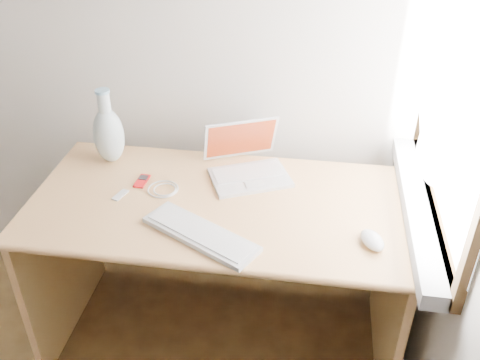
# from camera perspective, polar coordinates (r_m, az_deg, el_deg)

# --- Properties ---
(back_wall) EXTENTS (3.50, 0.04, 2.60)m
(back_wall) POSITION_cam_1_polar(r_m,az_deg,el_deg) (2.52, -23.63, 16.56)
(back_wall) COLOR white
(back_wall) RESTS_ON floor
(window) EXTENTS (0.11, 0.99, 1.10)m
(window) POSITION_cam_1_polar(r_m,az_deg,el_deg) (1.79, 21.99, 10.08)
(window) COLOR white
(window) RESTS_ON right_wall
(desk) EXTENTS (1.41, 0.71, 0.75)m
(desk) POSITION_cam_1_polar(r_m,az_deg,el_deg) (2.21, -1.89, -5.54)
(desk) COLOR #DAB36A
(desk) RESTS_ON floor
(laptop) EXTENTS (0.36, 0.36, 0.21)m
(laptop) POSITION_cam_1_polar(r_m,az_deg,el_deg) (2.14, 1.24, 1.75)
(laptop) COLOR silver
(laptop) RESTS_ON desk
(external_keyboard) EXTENTS (0.44, 0.32, 0.02)m
(external_keyboard) POSITION_cam_1_polar(r_m,az_deg,el_deg) (1.84, -4.23, -5.75)
(external_keyboard) COLOR silver
(external_keyboard) RESTS_ON desk
(mouse) EXTENTS (0.11, 0.13, 0.04)m
(mouse) POSITION_cam_1_polar(r_m,az_deg,el_deg) (1.85, 13.93, -6.24)
(mouse) COLOR silver
(mouse) RESTS_ON desk
(ipod) EXTENTS (0.05, 0.09, 0.01)m
(ipod) POSITION_cam_1_polar(r_m,az_deg,el_deg) (2.15, -10.43, -0.11)
(ipod) COLOR #AA0B0F
(ipod) RESTS_ON desk
(cable_coil) EXTENTS (0.15, 0.15, 0.01)m
(cable_coil) POSITION_cam_1_polar(r_m,az_deg,el_deg) (2.09, -8.21, -0.96)
(cable_coil) COLOR silver
(cable_coil) RESTS_ON desk
(remote) EXTENTS (0.05, 0.08, 0.01)m
(remote) POSITION_cam_1_polar(r_m,az_deg,el_deg) (2.09, -12.65, -1.57)
(remote) COLOR silver
(remote) RESTS_ON desk
(vase) EXTENTS (0.13, 0.13, 0.32)m
(vase) POSITION_cam_1_polar(r_m,az_deg,el_deg) (2.25, -13.84, 4.85)
(vase) COLOR silver
(vase) RESTS_ON desk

